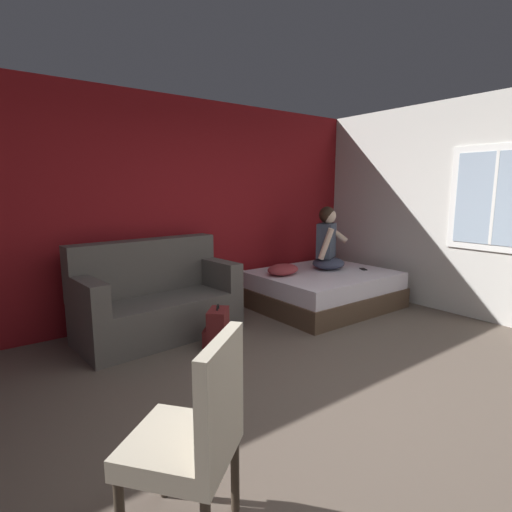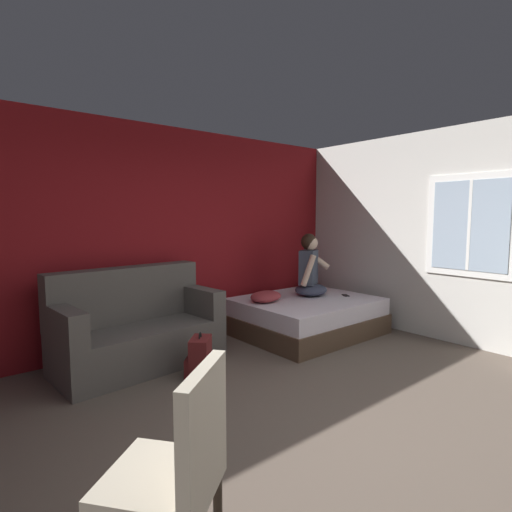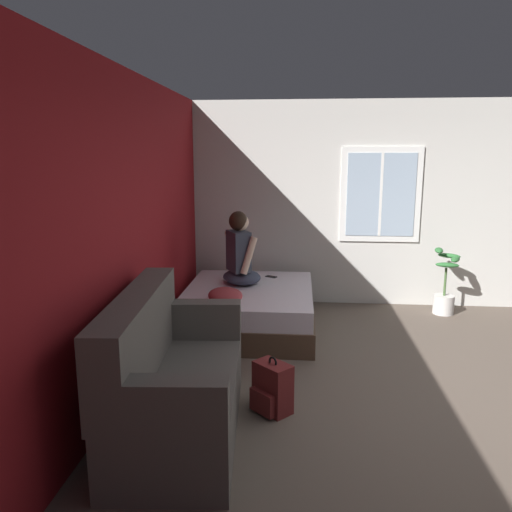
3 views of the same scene
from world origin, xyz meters
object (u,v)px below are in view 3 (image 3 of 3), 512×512
(throw_pillow, at_px, (225,295))
(potted_plant, at_px, (445,291))
(couch, at_px, (170,380))
(cell_phone, at_px, (271,277))
(bed, at_px, (249,308))
(person_seated, at_px, (240,255))
(backpack, at_px, (272,389))

(throw_pillow, height_order, potted_plant, potted_plant)
(couch, distance_m, cell_phone, 2.89)
(bed, distance_m, couch, 2.30)
(throw_pillow, bearing_deg, couch, 174.96)
(person_seated, xyz_separation_m, backpack, (-2.13, -0.50, -0.64))
(throw_pillow, bearing_deg, potted_plant, -63.46)
(potted_plant, bearing_deg, couch, 137.38)
(cell_phone, bearing_deg, potted_plant, -55.49)
(backpack, bearing_deg, throw_pillow, 22.68)
(person_seated, relative_size, backpack, 1.91)
(person_seated, bearing_deg, bed, -148.27)
(cell_phone, bearing_deg, couch, -161.58)
(bed, xyz_separation_m, cell_phone, (0.56, -0.22, 0.25))
(backpack, bearing_deg, potted_plant, -37.50)
(backpack, xyz_separation_m, potted_plant, (2.67, -2.05, 0.11))
(couch, relative_size, cell_phone, 12.20)
(bed, height_order, person_seated, person_seated)
(bed, height_order, backpack, bed)
(person_seated, height_order, backpack, person_seated)
(cell_phone, distance_m, potted_plant, 2.22)
(bed, bearing_deg, throw_pillow, 161.03)
(couch, xyz_separation_m, throw_pillow, (1.70, -0.15, 0.16))
(couch, height_order, potted_plant, couch)
(couch, distance_m, throw_pillow, 1.72)
(couch, relative_size, backpack, 3.84)
(person_seated, bearing_deg, potted_plant, -77.88)
(person_seated, relative_size, potted_plant, 1.03)
(backpack, relative_size, throw_pillow, 0.95)
(cell_phone, relative_size, potted_plant, 0.17)
(person_seated, distance_m, potted_plant, 2.67)
(bed, height_order, couch, couch)
(backpack, distance_m, cell_phone, 2.51)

